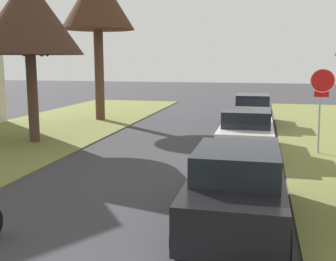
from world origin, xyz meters
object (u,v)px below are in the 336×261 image
Objects in this scene: parked_sedan_black at (237,188)px; stop_sign_far at (322,93)px; street_tree_left_far at (97,1)px; parked_sedan_navy at (253,111)px; parked_sedan_white at (246,133)px; street_tree_left_mid_b at (28,16)px.

stop_sign_far is at bearing 70.58° from parked_sedan_black.
street_tree_left_far is at bearing 122.15° from parked_sedan_black.
parked_sedan_white is at bearing -90.50° from parked_sedan_navy.
street_tree_left_far is 16.44m from parked_sedan_black.
parked_sedan_white is at bearing -172.93° from stop_sign_far.
street_tree_left_far reaches higher than parked_sedan_white.
stop_sign_far is 2.88m from parked_sedan_white.
street_tree_left_far is at bearing -179.33° from parked_sedan_navy.
parked_sedan_black and parked_sedan_navy have the same top height.
street_tree_left_far reaches higher than stop_sign_far.
stop_sign_far is at bearing -30.32° from street_tree_left_far.
parked_sedan_black and parked_sedan_white have the same top height.
parked_sedan_white is at bearing -0.29° from street_tree_left_mid_b.
street_tree_left_mid_b is at bearing -141.93° from parked_sedan_navy.
street_tree_left_mid_b is 6.64m from street_tree_left_far.
street_tree_left_far is 9.96m from parked_sedan_navy.
stop_sign_far is 7.41m from parked_sedan_black.
stop_sign_far reaches higher than parked_sedan_black.
parked_sedan_white and parked_sedan_navy have the same top height.
parked_sedan_navy is at bearing 38.07° from street_tree_left_mid_b.
street_tree_left_far is (-10.63, 6.22, 4.19)m from stop_sign_far.
parked_sedan_white is at bearing 90.50° from parked_sedan_black.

